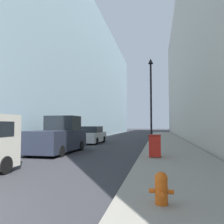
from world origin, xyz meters
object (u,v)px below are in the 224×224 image
at_px(lamppost, 151,96).
at_px(fire_hydrant, 161,187).
at_px(parked_sedan_near, 92,135).
at_px(trash_bin, 155,145).
at_px(pickup_truck, 58,137).

bearing_deg(lamppost, fire_hydrant, -87.38).
bearing_deg(parked_sedan_near, fire_hydrant, -67.97).
distance_m(fire_hydrant, trash_bin, 6.64).
relative_size(trash_bin, lamppost, 0.17).
distance_m(trash_bin, parked_sedan_near, 10.89).
bearing_deg(fire_hydrant, trash_bin, 91.83).
xyz_separation_m(pickup_truck, parked_sedan_near, (-0.04, 7.33, -0.23)).
height_order(fire_hydrant, pickup_truck, pickup_truck).
xyz_separation_m(lamppost, pickup_truck, (-5.78, -2.77, -2.84)).
height_order(lamppost, pickup_truck, lamppost).
xyz_separation_m(lamppost, parked_sedan_near, (-5.82, 4.56, -3.07)).
bearing_deg(trash_bin, fire_hydrant, -88.17).
distance_m(fire_hydrant, parked_sedan_near, 16.88).
xyz_separation_m(trash_bin, lamppost, (-0.30, 4.45, 3.10)).
distance_m(trash_bin, lamppost, 5.43).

